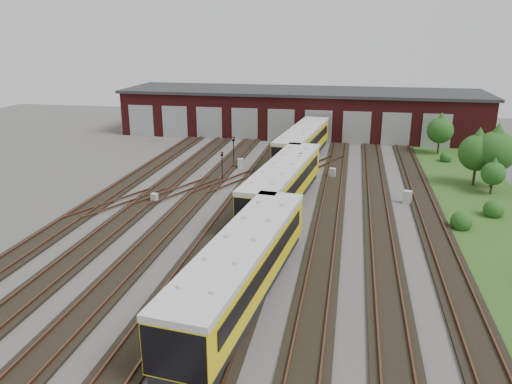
# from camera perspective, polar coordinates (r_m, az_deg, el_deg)

# --- Properties ---
(ground) EXTENTS (120.00, 120.00, 0.00)m
(ground) POSITION_cam_1_polar(r_m,az_deg,el_deg) (35.85, -1.90, -5.74)
(ground) COLOR #494744
(ground) RESTS_ON ground
(track_network) EXTENTS (30.40, 70.00, 0.33)m
(track_network) POSITION_cam_1_polar(r_m,az_deg,el_deg) (36.36, -1.95, -5.19)
(track_network) COLOR black
(track_network) RESTS_ON ground
(maintenance_shed) EXTENTS (51.00, 12.50, 6.35)m
(maintenance_shed) POSITION_cam_1_polar(r_m,az_deg,el_deg) (73.18, 5.12, 9.12)
(maintenance_shed) COLOR #4E1314
(maintenance_shed) RESTS_ON ground
(grass_verge) EXTENTS (8.00, 55.00, 0.05)m
(grass_verge) POSITION_cam_1_polar(r_m,az_deg,el_deg) (45.85, 25.02, -2.06)
(grass_verge) COLOR #294D19
(grass_verge) RESTS_ON ground
(metro_train) EXTENTS (4.87, 49.00, 3.46)m
(metro_train) POSITION_cam_1_polar(r_m,az_deg,el_deg) (42.24, 3.15, 1.02)
(metro_train) COLOR black
(metro_train) RESTS_ON ground
(signal_mast_0) EXTENTS (0.25, 0.24, 2.99)m
(signal_mast_0) POSITION_cam_1_polar(r_m,az_deg,el_deg) (49.69, -3.90, 3.37)
(signal_mast_0) COLOR black
(signal_mast_0) RESTS_ON ground
(signal_mast_1) EXTENTS (0.29, 0.28, 3.19)m
(signal_mast_1) POSITION_cam_1_polar(r_m,az_deg,el_deg) (55.66, -2.59, 5.14)
(signal_mast_1) COLOR black
(signal_mast_1) RESTS_ON ground
(signal_mast_2) EXTENTS (0.30, 0.28, 3.83)m
(signal_mast_2) POSITION_cam_1_polar(r_m,az_deg,el_deg) (45.77, 5.08, 2.74)
(signal_mast_2) COLOR black
(signal_mast_2) RESTS_ON ground
(signal_mast_3) EXTENTS (0.25, 0.24, 2.77)m
(signal_mast_3) POSITION_cam_1_polar(r_m,az_deg,el_deg) (44.40, 1.35, 1.45)
(signal_mast_3) COLOR black
(signal_mast_3) RESTS_ON ground
(relay_cabinet_0) EXTENTS (0.61, 0.53, 0.89)m
(relay_cabinet_0) POSITION_cam_1_polar(r_m,az_deg,el_deg) (44.42, -11.53, -0.71)
(relay_cabinet_0) COLOR #B1B4B7
(relay_cabinet_0) RESTS_ON ground
(relay_cabinet_1) EXTENTS (0.78, 0.71, 1.08)m
(relay_cabinet_1) POSITION_cam_1_polar(r_m,az_deg,el_deg) (54.61, -1.77, 3.27)
(relay_cabinet_1) COLOR #B1B4B7
(relay_cabinet_1) RESTS_ON ground
(relay_cabinet_2) EXTENTS (0.77, 0.71, 1.04)m
(relay_cabinet_2) POSITION_cam_1_polar(r_m,az_deg,el_deg) (41.39, -1.12, -1.63)
(relay_cabinet_2) COLOR #B1B4B7
(relay_cabinet_2) RESTS_ON ground
(relay_cabinet_3) EXTENTS (0.69, 0.61, 1.03)m
(relay_cabinet_3) POSITION_cam_1_polar(r_m,az_deg,el_deg) (51.57, 8.70, 2.15)
(relay_cabinet_3) COLOR #B1B4B7
(relay_cabinet_3) RESTS_ON ground
(relay_cabinet_4) EXTENTS (0.80, 0.71, 1.14)m
(relay_cabinet_4) POSITION_cam_1_polar(r_m,az_deg,el_deg) (45.41, 16.91, -0.56)
(relay_cabinet_4) COLOR #B1B4B7
(relay_cabinet_4) RESTS_ON ground
(tree_0) EXTENTS (3.10, 3.10, 5.14)m
(tree_0) POSITION_cam_1_polar(r_m,az_deg,el_deg) (64.34, 20.34, 6.94)
(tree_0) COLOR black
(tree_0) RESTS_ON ground
(tree_1) EXTENTS (3.48, 3.48, 5.77)m
(tree_1) POSITION_cam_1_polar(r_m,az_deg,el_deg) (52.11, 24.03, 4.57)
(tree_1) COLOR black
(tree_1) RESTS_ON ground
(tree_2) EXTENTS (3.81, 3.81, 6.31)m
(tree_2) POSITION_cam_1_polar(r_m,az_deg,el_deg) (52.03, 25.78, 4.71)
(tree_2) COLOR black
(tree_2) RESTS_ON ground
(tree_3) EXTENTS (2.14, 2.14, 3.55)m
(tree_3) POSITION_cam_1_polar(r_m,az_deg,el_deg) (50.18, 25.53, 2.21)
(tree_3) COLOR black
(tree_3) RESTS_ON ground
(bush_0) EXTENTS (1.64, 1.64, 1.64)m
(bush_0) POSITION_cam_1_polar(r_m,az_deg,el_deg) (40.92, 22.45, -2.84)
(bush_0) COLOR #174513
(bush_0) RESTS_ON ground
(bush_1) EXTENTS (1.63, 1.63, 1.63)m
(bush_1) POSITION_cam_1_polar(r_m,az_deg,el_deg) (44.70, 25.56, -1.55)
(bush_1) COLOR #174513
(bush_1) RESTS_ON ground
(bush_2) EXTENTS (1.34, 1.34, 1.34)m
(bush_2) POSITION_cam_1_polar(r_m,az_deg,el_deg) (61.28, 20.91, 3.84)
(bush_2) COLOR #174513
(bush_2) RESTS_ON ground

